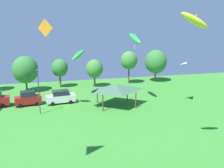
# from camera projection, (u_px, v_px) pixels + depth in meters

# --- Properties ---
(kite_flying_1) EXTENTS (1.46, 4.17, 2.90)m
(kite_flying_1) POSITION_uv_depth(u_px,v_px,m) (135.00, 39.00, 39.09)
(kite_flying_1) COLOR green
(kite_flying_2) EXTENTS (3.10, 0.70, 1.90)m
(kite_flying_2) POSITION_uv_depth(u_px,v_px,m) (195.00, 20.00, 21.47)
(kite_flying_2) COLOR yellow
(kite_flying_4) EXTENTS (2.57, 2.60, 1.79)m
(kite_flying_4) POSITION_uv_depth(u_px,v_px,m) (78.00, 55.00, 33.83)
(kite_flying_4) COLOR green
(kite_flying_5) EXTENTS (2.03, 1.59, 2.55)m
(kite_flying_5) POSITION_uv_depth(u_px,v_px,m) (45.00, 28.00, 33.42)
(kite_flying_5) COLOR orange
(kite_flying_6) EXTENTS (2.01, 2.13, 2.49)m
(kite_flying_6) POSITION_uv_depth(u_px,v_px,m) (179.00, 69.00, 39.58)
(kite_flying_6) COLOR white
(parked_car_third_from_left) EXTENTS (4.37, 2.45, 2.40)m
(parked_car_third_from_left) POSITION_uv_depth(u_px,v_px,m) (28.00, 98.00, 39.04)
(parked_car_third_from_left) COLOR maroon
(parked_car_third_from_left) RESTS_ON ground
(parked_car_rightmost_in_row) EXTENTS (4.97, 2.49, 2.25)m
(parked_car_rightmost_in_row) POSITION_uv_depth(u_px,v_px,m) (61.00, 97.00, 40.11)
(parked_car_rightmost_in_row) COLOR silver
(parked_car_rightmost_in_row) RESTS_ON ground
(park_pavilion) EXTENTS (6.93, 5.47, 3.60)m
(park_pavilion) POSITION_uv_depth(u_px,v_px,m) (116.00, 87.00, 38.52)
(park_pavilion) COLOR brown
(park_pavilion) RESTS_ON ground
(light_post_1) EXTENTS (0.36, 0.20, 6.70)m
(light_post_1) POSITION_uv_depth(u_px,v_px,m) (39.00, 89.00, 34.41)
(light_post_1) COLOR #2D2D33
(light_post_1) RESTS_ON ground
(treeline_tree_2) EXTENTS (4.96, 4.96, 7.26)m
(treeline_tree_2) POSITION_uv_depth(u_px,v_px,m) (25.00, 70.00, 46.91)
(treeline_tree_2) COLOR brown
(treeline_tree_2) RESTS_ON ground
(treeline_tree_3) EXTENTS (3.49, 3.49, 6.15)m
(treeline_tree_3) POSITION_uv_depth(u_px,v_px,m) (60.00, 68.00, 50.83)
(treeline_tree_3) COLOR brown
(treeline_tree_3) RESTS_ON ground
(treeline_tree_4) EXTENTS (3.70, 3.70, 6.03)m
(treeline_tree_4) POSITION_uv_depth(u_px,v_px,m) (94.00, 69.00, 51.41)
(treeline_tree_4) COLOR brown
(treeline_tree_4) RESTS_ON ground
(treeline_tree_5) EXTENTS (3.85, 3.85, 7.52)m
(treeline_tree_5) POSITION_uv_depth(u_px,v_px,m) (129.00, 60.00, 54.28)
(treeline_tree_5) COLOR brown
(treeline_tree_5) RESTS_ON ground
(treeline_tree_6) EXTENTS (5.17, 5.17, 7.64)m
(treeline_tree_6) POSITION_uv_depth(u_px,v_px,m) (156.00, 62.00, 56.69)
(treeline_tree_6) COLOR brown
(treeline_tree_6) RESTS_ON ground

